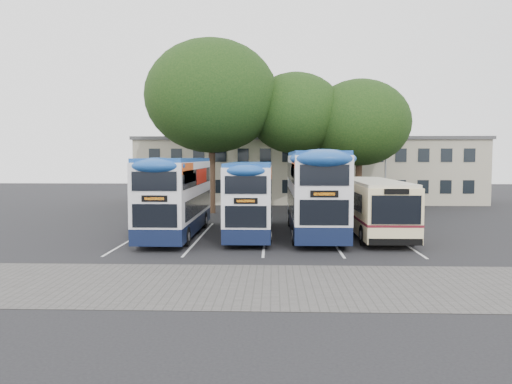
{
  "coord_description": "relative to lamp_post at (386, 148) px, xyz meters",
  "views": [
    {
      "loc": [
        -3.33,
        -21.65,
        4.33
      ],
      "look_at": [
        -4.23,
        5.0,
        2.46
      ],
      "focal_mm": 35.0,
      "sensor_mm": 36.0,
      "label": 1
    }
  ],
  "objects": [
    {
      "name": "ground",
      "position": [
        -6.0,
        -19.97,
        -5.08
      ],
      "size": [
        120.0,
        120.0,
        0.0
      ],
      "primitive_type": "plane",
      "color": "black",
      "rests_on": "ground"
    },
    {
      "name": "tree_right",
      "position": [
        -2.55,
        -1.99,
        1.94
      ],
      "size": [
        7.96,
        7.96,
        10.42
      ],
      "color": "black",
      "rests_on": "ground"
    },
    {
      "name": "lamp_post",
      "position": [
        0.0,
        0.0,
        0.0
      ],
      "size": [
        0.25,
        1.05,
        9.06
      ],
      "color": "gray",
      "rests_on": "ground"
    },
    {
      "name": "bus_dd_mid",
      "position": [
        -10.57,
        -14.11,
        -2.87
      ],
      "size": [
        2.34,
        9.66,
        4.02
      ],
      "color": "#0E1734",
      "rests_on": "ground"
    },
    {
      "name": "tree_mid",
      "position": [
        -7.57,
        -2.18,
        2.66
      ],
      "size": [
        7.45,
        7.45,
        10.93
      ],
      "color": "black",
      "rests_on": "ground"
    },
    {
      "name": "bus_dd_left",
      "position": [
        -14.63,
        -14.39,
        -2.73
      ],
      "size": [
        2.48,
        10.25,
        4.27
      ],
      "color": "#0E1734",
      "rests_on": "ground"
    },
    {
      "name": "bus_dd_right",
      "position": [
        -7.02,
        -13.67,
        -2.54
      ],
      "size": [
        2.69,
        11.1,
        4.63
      ],
      "color": "#0E1734",
      "rests_on": "ground"
    },
    {
      "name": "depot_building",
      "position": [
        -6.0,
        7.02,
        -1.93
      ],
      "size": [
        32.4,
        8.4,
        6.2
      ],
      "color": "#B5AE91",
      "rests_on": "ground"
    },
    {
      "name": "paving_strip",
      "position": [
        -8.0,
        -24.97,
        -5.08
      ],
      "size": [
        40.0,
        6.0,
        0.01
      ],
      "primitive_type": "cube",
      "color": "#595654",
      "rests_on": "ground"
    },
    {
      "name": "bus_single",
      "position": [
        -3.72,
        -13.7,
        -3.35
      ],
      "size": [
        2.61,
        10.24,
        3.05
      ],
      "color": "#F9E2A6",
      "rests_on": "ground"
    },
    {
      "name": "bay_lines",
      "position": [
        -9.75,
        -14.97,
        -5.08
      ],
      "size": [
        14.12,
        11.0,
        0.01
      ],
      "color": "silver",
      "rests_on": "ground"
    },
    {
      "name": "tree_left",
      "position": [
        -14.03,
        -3.29,
        3.88
      ],
      "size": [
        10.16,
        10.16,
        13.29
      ],
      "color": "black",
      "rests_on": "ground"
    }
  ]
}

